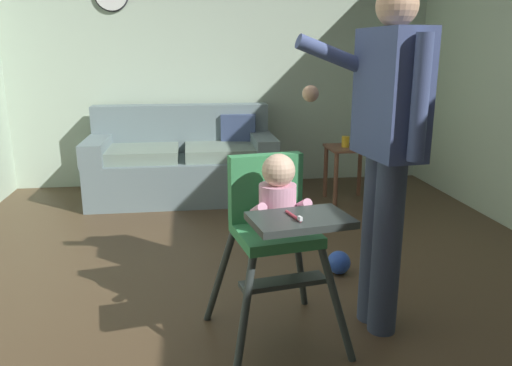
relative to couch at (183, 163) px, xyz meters
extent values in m
cube|color=#4D3A26|center=(0.44, -2.41, -0.38)|extent=(5.89, 7.41, 0.10)
cube|color=#B1C5AE|center=(0.44, 0.52, 0.97)|extent=(5.09, 0.06, 2.61)
cube|color=slate|center=(-0.01, -0.06, -0.13)|extent=(1.72, 0.84, 0.40)
cube|color=slate|center=(-0.01, 0.27, 0.30)|extent=(1.72, 0.22, 0.46)
cube|color=slate|center=(-0.78, -0.06, 0.17)|extent=(0.20, 0.84, 0.20)
cube|color=slate|center=(0.76, -0.06, 0.17)|extent=(0.20, 0.84, 0.20)
cube|color=gray|center=(-0.37, -0.11, 0.12)|extent=(0.65, 0.60, 0.11)
cube|color=gray|center=(0.35, -0.11, 0.12)|extent=(0.65, 0.60, 0.11)
cube|color=#3D4C75|center=(0.55, 0.14, 0.27)|extent=(0.35, 0.16, 0.34)
cylinder|color=#2E3634|center=(0.27, -2.85, -0.07)|extent=(0.15, 0.19, 0.53)
cylinder|color=#2E3634|center=(0.71, -2.77, -0.07)|extent=(0.19, 0.15, 0.53)
cylinder|color=#2E3634|center=(0.20, -2.41, -0.07)|extent=(0.19, 0.15, 0.53)
cylinder|color=#2E3634|center=(0.63, -2.34, -0.07)|extent=(0.15, 0.19, 0.53)
cube|color=#35864D|center=(0.45, -2.59, 0.21)|extent=(0.42, 0.42, 0.05)
cube|color=#35864D|center=(0.43, -2.44, 0.40)|extent=(0.37, 0.13, 0.33)
cube|color=#2E3634|center=(0.50, -2.88, 0.38)|extent=(0.44, 0.32, 0.03)
cube|color=#2E3634|center=(0.47, -2.70, 0.02)|extent=(0.41, 0.17, 0.02)
cylinder|color=#E59EBC|center=(0.46, -2.61, 0.35)|extent=(0.20, 0.20, 0.22)
sphere|color=beige|center=(0.46, -2.62, 0.53)|extent=(0.15, 0.15, 0.15)
cylinder|color=#E59EBC|center=(0.36, -2.67, 0.36)|extent=(0.07, 0.15, 0.10)
cylinder|color=#E59EBC|center=(0.57, -2.63, 0.36)|extent=(0.07, 0.15, 0.10)
cylinder|color=#CC384C|center=(0.47, -2.88, 0.40)|extent=(0.04, 0.13, 0.01)
cube|color=white|center=(0.49, -2.94, 0.41)|extent=(0.02, 0.03, 0.02)
cylinder|color=#38415B|center=(0.99, -2.47, 0.11)|extent=(0.14, 0.14, 0.89)
cylinder|color=#38415B|center=(1.00, -2.59, 0.11)|extent=(0.14, 0.14, 0.89)
cube|color=#3E4C79|center=(1.00, -2.53, 0.85)|extent=(0.24, 0.42, 0.59)
sphere|color=tan|center=(1.00, -2.53, 1.23)|extent=(0.19, 0.19, 0.19)
cylinder|color=#3E4C79|center=(0.81, -2.37, 1.00)|extent=(0.48, 0.13, 0.23)
sphere|color=tan|center=(0.65, -2.39, 0.84)|extent=(0.08, 0.08, 0.08)
cylinder|color=#3E4C79|center=(1.03, -2.77, 0.85)|extent=(0.07, 0.07, 0.53)
sphere|color=#284CB7|center=(0.98, -1.91, -0.26)|extent=(0.15, 0.15, 0.15)
cube|color=brown|center=(1.53, -0.38, 0.18)|extent=(0.40, 0.40, 0.02)
cylinder|color=brown|center=(1.36, -0.55, -0.08)|extent=(0.04, 0.04, 0.50)
cylinder|color=brown|center=(1.70, -0.55, -0.08)|extent=(0.04, 0.04, 0.50)
cylinder|color=brown|center=(1.36, -0.21, -0.08)|extent=(0.04, 0.04, 0.50)
cylinder|color=brown|center=(1.70, -0.21, -0.08)|extent=(0.04, 0.04, 0.50)
cylinder|color=gold|center=(1.49, -0.38, 0.24)|extent=(0.07, 0.07, 0.10)
camera|label=1|loc=(0.07, -4.74, 1.04)|focal=34.93mm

